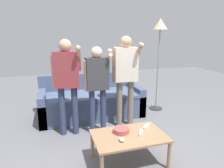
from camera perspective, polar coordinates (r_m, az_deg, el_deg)
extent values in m
plane|color=slate|center=(3.01, 2.34, -18.36)|extent=(12.00, 12.00, 0.00)
cube|color=#475675|center=(4.11, -5.81, -5.97)|extent=(1.99, 0.89, 0.42)
cube|color=#4D5D7E|center=(3.97, -5.69, -3.07)|extent=(1.71, 0.77, 0.06)
cube|color=#475675|center=(4.33, -6.87, 0.58)|extent=(1.99, 0.18, 0.39)
cube|color=#475675|center=(4.02, -18.93, -6.00)|extent=(0.14, 0.89, 0.57)
cube|color=#475675|center=(4.35, 6.23, -3.81)|extent=(0.14, 0.89, 0.57)
cube|color=#997551|center=(2.61, 4.85, -14.37)|extent=(0.90, 0.59, 0.03)
cylinder|color=#997551|center=(2.68, 15.79, -18.80)|extent=(0.04, 0.04, 0.36)
cylinder|color=#997551|center=(2.82, -5.60, -16.56)|extent=(0.04, 0.04, 0.36)
cylinder|color=#997551|center=(3.07, 10.43, -14.03)|extent=(0.04, 0.04, 0.36)
cylinder|color=#B24C47|center=(2.64, 2.64, -12.92)|extent=(0.20, 0.20, 0.06)
ellipsoid|color=white|center=(2.45, 2.71, -15.33)|extent=(0.06, 0.09, 0.05)
cylinder|color=#4C4C51|center=(2.45, 2.62, -14.65)|extent=(0.02, 0.02, 0.01)
cylinder|color=#2D2D33|center=(4.59, 12.22, -6.69)|extent=(0.28, 0.28, 0.02)
cylinder|color=gray|center=(4.37, 12.79, 3.72)|extent=(0.03, 0.03, 1.67)
cone|color=#C1AD89|center=(4.31, 13.50, 16.17)|extent=(0.30, 0.30, 0.22)
cylinder|color=#2D3856|center=(3.37, -13.85, -7.46)|extent=(0.10, 0.10, 0.80)
cylinder|color=#2D3856|center=(3.35, -10.41, -7.34)|extent=(0.10, 0.10, 0.80)
cube|color=brown|center=(3.18, -12.75, 4.03)|extent=(0.40, 0.25, 0.55)
sphere|color=tan|center=(3.14, -13.11, 10.54)|extent=(0.19, 0.19, 0.19)
cylinder|color=tan|center=(3.20, -16.14, 3.43)|extent=(0.07, 0.07, 0.52)
cylinder|color=brown|center=(3.16, -9.39, 6.05)|extent=(0.07, 0.07, 0.26)
cylinder|color=tan|center=(3.04, -9.48, 8.43)|extent=(0.09, 0.23, 0.23)
sphere|color=tan|center=(2.94, -9.55, 9.96)|extent=(0.08, 0.08, 0.08)
cylinder|color=#2D3856|center=(3.35, -5.62, -7.74)|extent=(0.09, 0.09, 0.74)
cylinder|color=#2D3856|center=(3.39, -2.53, -7.41)|extent=(0.09, 0.09, 0.74)
cube|color=#38383D|center=(3.19, -4.26, 2.93)|extent=(0.36, 0.19, 0.51)
sphere|color=beige|center=(3.15, -4.37, 8.91)|extent=(0.18, 0.18, 0.18)
cylinder|color=beige|center=(3.16, -7.36, 2.31)|extent=(0.06, 0.06, 0.48)
cylinder|color=#38383D|center=(3.22, -1.23, 4.82)|extent=(0.06, 0.06, 0.24)
cylinder|color=beige|center=(3.14, -0.94, 7.43)|extent=(0.06, 0.24, 0.17)
sphere|color=beige|center=(3.08, -0.63, 9.28)|extent=(0.07, 0.07, 0.07)
cylinder|color=#756656|center=(3.56, 2.07, -5.64)|extent=(0.10, 0.10, 0.82)
cylinder|color=#756656|center=(3.62, 5.23, -5.37)|extent=(0.10, 0.10, 0.82)
cube|color=beige|center=(3.42, 3.84, 5.54)|extent=(0.40, 0.23, 0.57)
sphere|color=tan|center=(3.38, 3.95, 11.77)|extent=(0.20, 0.20, 0.20)
cylinder|color=tan|center=(3.37, 0.64, 5.00)|extent=(0.07, 0.07, 0.54)
cylinder|color=beige|center=(3.47, 6.99, 7.39)|extent=(0.07, 0.07, 0.27)
cylinder|color=tan|center=(3.35, 7.69, 9.47)|extent=(0.08, 0.22, 0.25)
sphere|color=tan|center=(3.25, 8.41, 10.74)|extent=(0.08, 0.08, 0.08)
cube|color=white|center=(2.64, 8.11, -13.44)|extent=(0.11, 0.16, 0.03)
cylinder|color=silver|center=(2.66, 8.18, -12.83)|extent=(0.01, 0.01, 0.00)
cube|color=silver|center=(2.59, 8.01, -13.60)|extent=(0.02, 0.02, 0.00)
cube|color=white|center=(2.81, 9.62, -11.69)|extent=(0.14, 0.13, 0.03)
cylinder|color=silver|center=(2.83, 9.87, -11.16)|extent=(0.01, 0.01, 0.00)
cube|color=silver|center=(2.77, 9.22, -11.74)|extent=(0.02, 0.02, 0.00)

